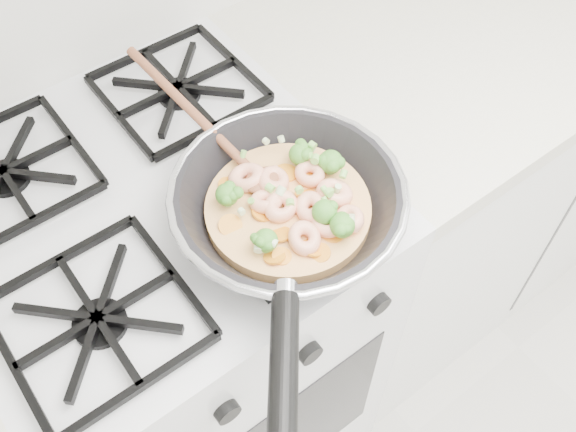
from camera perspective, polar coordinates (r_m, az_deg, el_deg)
stove at (r=1.35m, az=-9.06°, el=-9.80°), size 0.60×0.60×0.92m
counter_right at (r=1.67m, az=15.00°, el=5.27°), size 1.00×0.60×0.90m
skillet at (r=0.87m, az=0.02°, el=0.90°), size 0.39×0.62×0.10m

